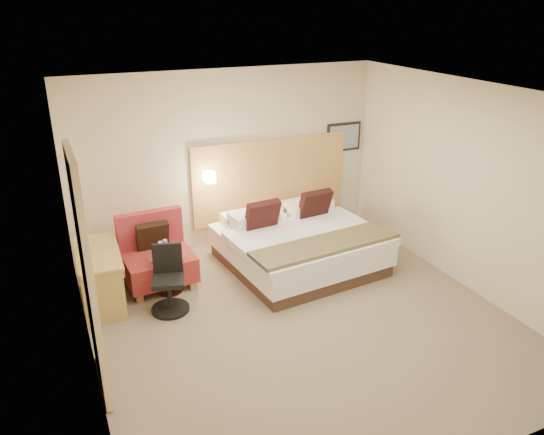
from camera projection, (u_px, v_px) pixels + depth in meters
name	position (u px, v px, depth m)	size (l,w,h in m)	color
floor	(300.00, 319.00, 6.47)	(4.80, 5.00, 0.02)	#816E57
ceiling	(306.00, 93.00, 5.43)	(4.80, 5.00, 0.02)	white
wall_back	(228.00, 159.00, 8.07)	(4.80, 0.02, 2.70)	beige
wall_front	(461.00, 336.00, 3.83)	(4.80, 0.02, 2.70)	beige
wall_left	(78.00, 255.00, 5.04)	(0.02, 5.00, 2.70)	beige
wall_right	(469.00, 187.00, 6.86)	(0.02, 5.00, 2.70)	beige
headboard_panel	(271.00, 179.00, 8.45)	(2.60, 0.04, 1.30)	tan
art_frame	(344.00, 137.00, 8.75)	(0.62, 0.03, 0.47)	black
art_canvas	(344.00, 137.00, 8.73)	(0.54, 0.01, 0.39)	#778FA4
lamp_arm	(208.00, 176.00, 7.94)	(0.02, 0.02, 0.12)	white
lamp_shade	(209.00, 177.00, 7.89)	(0.15, 0.15, 0.15)	#FDECC6
curtain	(88.00, 278.00, 4.90)	(0.06, 0.90, 2.42)	beige
bottle_a	(161.00, 249.00, 6.81)	(0.06, 0.06, 0.19)	#89BBD4
bottle_b	(165.00, 247.00, 6.87)	(0.06, 0.06, 0.19)	#8AABD6
menu_folder	(176.00, 249.00, 6.78)	(0.13, 0.05, 0.21)	#341B15
bed	(298.00, 244.00, 7.66)	(2.21, 2.17, 1.00)	#412C20
lounge_chair	(157.00, 257.00, 7.16)	(0.94, 0.83, 0.95)	#9F674A
side_table	(168.00, 272.00, 6.92)	(0.54, 0.54, 0.54)	white
desk	(101.00, 262.00, 6.62)	(0.58, 1.16, 0.71)	tan
desk_chair	(169.00, 285.00, 6.53)	(0.58, 0.58, 0.84)	black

